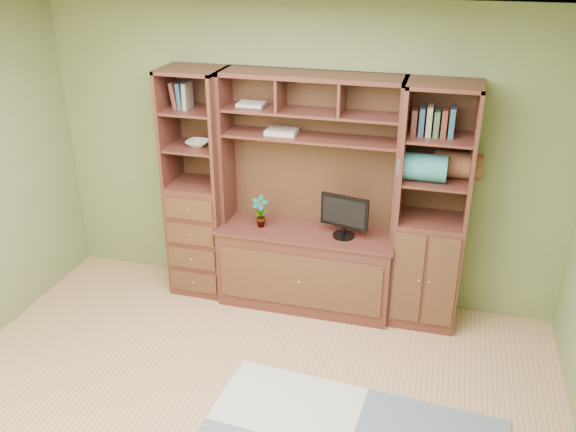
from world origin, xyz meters
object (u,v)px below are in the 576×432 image
(center_hutch, at_px, (307,199))
(left_tower, at_px, (198,185))
(right_tower, at_px, (432,210))
(monitor, at_px, (345,209))

(center_hutch, xyz_separation_m, left_tower, (-1.00, 0.04, 0.00))
(center_hutch, height_order, right_tower, same)
(center_hutch, relative_size, right_tower, 1.00)
(right_tower, bearing_deg, center_hutch, -177.77)
(left_tower, distance_m, right_tower, 2.02)
(left_tower, relative_size, monitor, 4.05)
(right_tower, height_order, monitor, right_tower)
(right_tower, relative_size, monitor, 4.05)
(right_tower, xyz_separation_m, monitor, (-0.70, -0.07, -0.04))
(left_tower, bearing_deg, center_hutch, -2.29)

